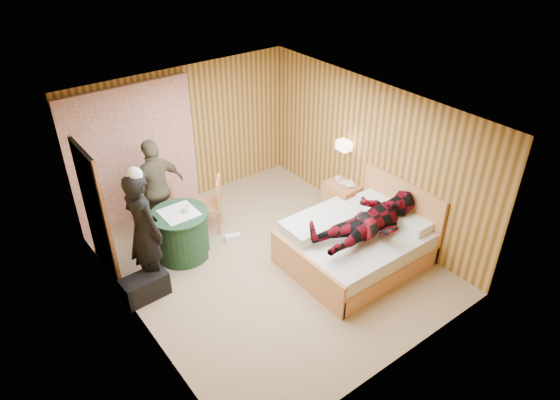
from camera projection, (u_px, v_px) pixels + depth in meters
floor at (269, 262)px, 7.83m from camera, size 4.20×5.00×0.01m
ceiling at (266, 113)px, 6.50m from camera, size 4.20×5.00×0.01m
wall_back at (185, 136)px, 8.86m from camera, size 4.20×0.02×2.50m
wall_left at (128, 248)px, 6.09m from camera, size 0.02×5.00×2.50m
wall_right at (370, 155)px, 8.24m from camera, size 0.02×5.00×2.50m
curtain at (134, 155)px, 8.33m from camera, size 2.20×0.08×2.40m
doorway at (95, 212)px, 7.18m from camera, size 0.06×0.90×2.05m
wall_lamp at (344, 145)px, 8.43m from camera, size 0.26×0.24×0.16m
bed at (356, 244)px, 7.71m from camera, size 2.06×1.62×1.12m
nightstand at (342, 198)px, 8.88m from camera, size 0.45×0.61×0.59m
round_table at (182, 234)px, 7.80m from camera, size 0.90×0.90×0.80m
chair_far at (162, 206)px, 8.22m from camera, size 0.54×0.54×0.93m
chair_near at (213, 201)px, 8.31m from camera, size 0.61×0.61×0.98m
duffel_bag at (145, 287)px, 7.08m from camera, size 0.66×0.37×0.36m
sneaker_left at (202, 255)px, 7.90m from camera, size 0.25×0.11×0.11m
sneaker_right at (233, 238)px, 8.29m from camera, size 0.27×0.19×0.11m
woman_standing at (144, 231)px, 6.96m from camera, size 0.58×0.75×1.85m
man_at_table at (157, 189)px, 8.06m from camera, size 1.06×0.58×1.72m
man_on_bed at (372, 214)px, 7.22m from camera, size 0.86×0.67×1.77m
book_lower at (345, 185)px, 8.69m from camera, size 0.26×0.28×0.02m
book_upper at (345, 184)px, 8.68m from camera, size 0.25×0.28×0.02m
cup_nightstand at (338, 179)px, 8.79m from camera, size 0.13×0.13×0.09m
cup_table at (186, 209)px, 7.58m from camera, size 0.15×0.15×0.10m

